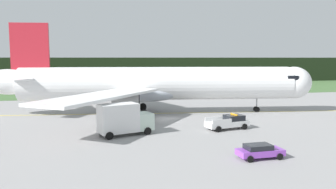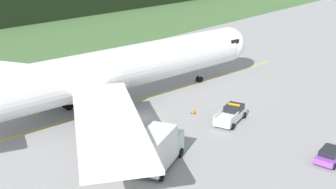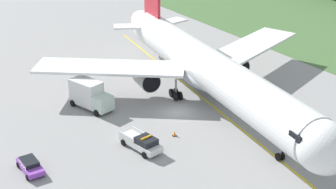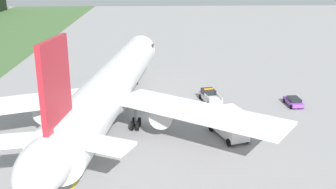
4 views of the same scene
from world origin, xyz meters
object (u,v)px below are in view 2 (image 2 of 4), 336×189
ops_pickup_truck (231,114)px  catering_truck (159,147)px  apron_cone (193,111)px  staff_car (330,154)px  airliner (103,74)px

ops_pickup_truck → catering_truck: catering_truck is taller
apron_cone → staff_car: bearing=-95.1°
staff_car → apron_cone: (1.52, 17.10, -0.39)m
staff_car → apron_cone: bearing=84.9°
ops_pickup_truck → apron_cone: size_ratio=9.12×
airliner → catering_truck: airliner is taller
staff_car → apron_cone: size_ratio=6.52×
ops_pickup_truck → staff_car: 12.42m
airliner → catering_truck: size_ratio=7.89×
airliner → ops_pickup_truck: bearing=-63.6°
ops_pickup_truck → catering_truck: size_ratio=0.87×
ops_pickup_truck → staff_car: bearing=-100.6°
ops_pickup_truck → airliner: bearing=116.4°
ops_pickup_truck → apron_cone: bearing=98.9°
ops_pickup_truck → catering_truck: 13.42m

